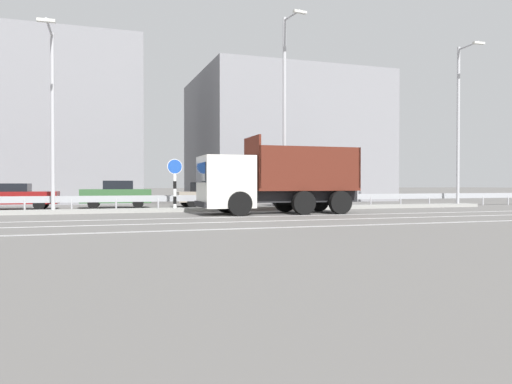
{
  "coord_description": "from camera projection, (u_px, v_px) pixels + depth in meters",
  "views": [
    {
      "loc": [
        -6.55,
        -22.21,
        1.34
      ],
      "look_at": [
        1.22,
        0.62,
        0.97
      ],
      "focal_mm": 35.0,
      "sensor_mm": 36.0,
      "label": 1
    }
  ],
  "objects": [
    {
      "name": "background_building_1",
      "position": [
        282.0,
        140.0,
        43.74
      ],
      "size": [
        14.76,
        13.51,
        10.55
      ],
      "primitive_type": "cube",
      "color": "gray",
      "rests_on": "ground_plane"
    },
    {
      "name": "street_lamp_2",
      "position": [
        285.0,
        105.0,
        26.02
      ],
      "size": [
        0.72,
        1.85,
        10.08
      ],
      "color": "#ADADB2",
      "rests_on": "ground_plane"
    },
    {
      "name": "parked_car_3",
      "position": [
        116.0,
        194.0,
        28.13
      ],
      "size": [
        3.94,
        2.03,
        1.55
      ],
      "rotation": [
        0.0,
        0.0,
        1.5
      ],
      "color": "#335B33",
      "rests_on": "ground_plane"
    },
    {
      "name": "ground_plane",
      "position": [
        235.0,
        213.0,
        23.15
      ],
      "size": [
        320.0,
        320.0,
        0.0
      ],
      "primitive_type": "plane",
      "color": "#605E5B"
    },
    {
      "name": "street_lamp_1",
      "position": [
        52.0,
        111.0,
        22.28
      ],
      "size": [
        0.71,
        2.7,
        8.18
      ],
      "color": "#ADADB2",
      "rests_on": "ground_plane"
    },
    {
      "name": "lane_strip_3",
      "position": [
        356.0,
        225.0,
        16.36
      ],
      "size": [
        56.44,
        0.16,
        0.01
      ],
      "primitive_type": "cube",
      "color": "silver",
      "rests_on": "ground_plane"
    },
    {
      "name": "parked_car_4",
      "position": [
        209.0,
        195.0,
        29.89
      ],
      "size": [
        4.11,
        1.97,
        1.46
      ],
      "rotation": [
        0.0,
        0.0,
        -1.52
      ],
      "color": "gray",
      "rests_on": "ground_plane"
    },
    {
      "name": "median_island",
      "position": [
        223.0,
        209.0,
        25.2
      ],
      "size": [
        31.04,
        1.1,
        0.18
      ],
      "primitive_type": "cube",
      "color": "gray",
      "rests_on": "ground_plane"
    },
    {
      "name": "median_guardrail",
      "position": [
        217.0,
        199.0,
        26.35
      ],
      "size": [
        56.44,
        0.09,
        0.78
      ],
      "color": "#9EA0A5",
      "rests_on": "ground_plane"
    },
    {
      "name": "background_building_0",
      "position": [
        15.0,
        120.0,
        35.11
      ],
      "size": [
        16.92,
        8.08,
        11.73
      ],
      "primitive_type": "cube",
      "color": "gray",
      "rests_on": "ground_plane"
    },
    {
      "name": "parked_car_5",
      "position": [
        299.0,
        195.0,
        32.06
      ],
      "size": [
        3.97,
        1.95,
        1.3
      ],
      "rotation": [
        0.0,
        0.0,
        1.58
      ],
      "color": "navy",
      "rests_on": "ground_plane"
    },
    {
      "name": "dump_truck",
      "position": [
        258.0,
        185.0,
        22.57
      ],
      "size": [
        7.41,
        2.87,
        3.49
      ],
      "rotation": [
        0.0,
        0.0,
        1.54
      ],
      "color": "silver",
      "rests_on": "ground_plane"
    },
    {
      "name": "lane_strip_2",
      "position": [
        358.0,
        225.0,
        16.26
      ],
      "size": [
        56.44,
        0.16,
        0.01
      ],
      "primitive_type": "cube",
      "color": "silver",
      "rests_on": "ground_plane"
    },
    {
      "name": "lane_strip_1",
      "position": [
        321.0,
        220.0,
        18.82
      ],
      "size": [
        56.44,
        0.16,
        0.01
      ],
      "primitive_type": "cube",
      "color": "silver",
      "rests_on": "ground_plane"
    },
    {
      "name": "lane_strip_0",
      "position": [
        295.0,
        216.0,
        21.18
      ],
      "size": [
        56.44,
        0.16,
        0.01
      ],
      "primitive_type": "cube",
      "color": "silver",
      "rests_on": "ground_plane"
    },
    {
      "name": "street_lamp_3",
      "position": [
        460.0,
        119.0,
        29.75
      ],
      "size": [
        0.71,
        1.92,
        9.56
      ],
      "color": "#ADADB2",
      "rests_on": "ground_plane"
    },
    {
      "name": "parked_car_2",
      "position": [
        13.0,
        196.0,
        26.45
      ],
      "size": [
        4.57,
        2.01,
        1.39
      ],
      "rotation": [
        0.0,
        0.0,
        -1.63
      ],
      "color": "maroon",
      "rests_on": "ground_plane"
    },
    {
      "name": "church_tower",
      "position": [
        281.0,
        151.0,
        54.49
      ],
      "size": [
        3.6,
        3.6,
        11.15
      ],
      "color": "silver",
      "rests_on": "ground_plane"
    },
    {
      "name": "median_road_sign",
      "position": [
        175.0,
        184.0,
        24.38
      ],
      "size": [
        0.74,
        0.16,
        2.58
      ],
      "color": "white",
      "rests_on": "ground_plane"
    }
  ]
}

